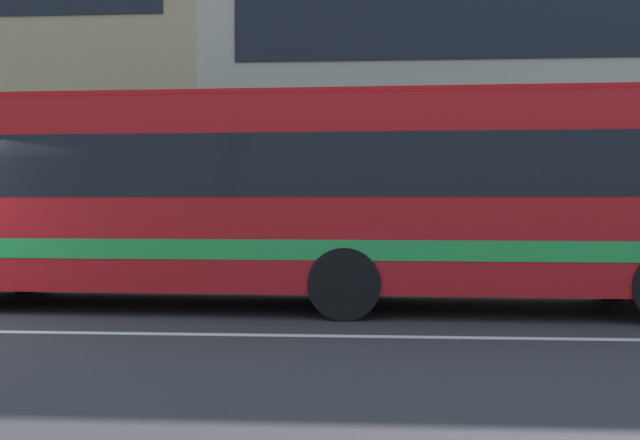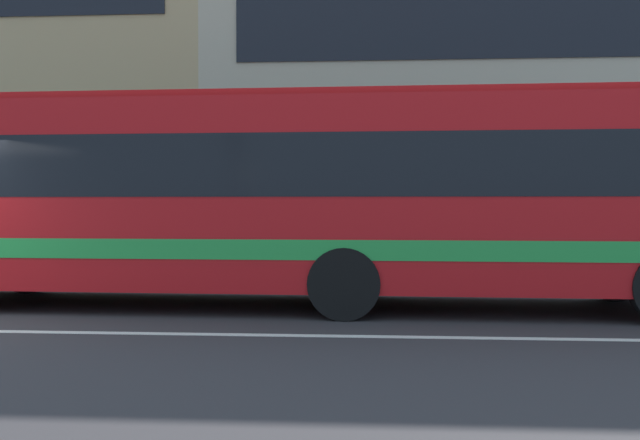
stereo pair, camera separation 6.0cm
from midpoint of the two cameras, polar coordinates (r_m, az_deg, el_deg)
The scene contains 3 objects.
hedge_row_far at distance 15.83m, azimuth -18.03°, elevation -3.17°, with size 15.63×1.10×0.74m, color #346B31.
apartment_block_right at distance 24.74m, azimuth 22.91°, elevation 9.90°, with size 24.25×11.28×10.62m.
transit_bus at distance 10.95m, azimuth -1.43°, elevation 2.24°, with size 12.13×2.91×3.21m.
Camera 2 is at (6.39, -8.52, 1.62)m, focal length 39.90 mm.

